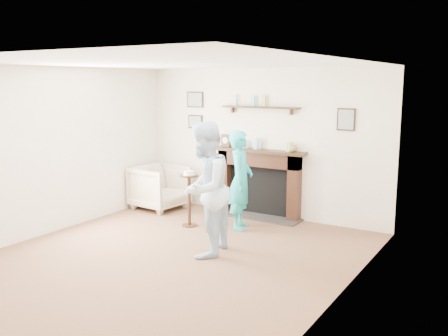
{
  "coord_description": "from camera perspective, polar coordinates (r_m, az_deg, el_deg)",
  "views": [
    {
      "loc": [
        3.83,
        -5.0,
        2.27
      ],
      "look_at": [
        0.23,
        0.9,
        1.07
      ],
      "focal_mm": 40.0,
      "sensor_mm": 36.0,
      "label": 1
    }
  ],
  "objects": [
    {
      "name": "room_shell",
      "position": [
        6.89,
        -2.56,
        4.44
      ],
      "size": [
        4.54,
        5.02,
        2.52
      ],
      "color": "beige",
      "rests_on": "ground"
    },
    {
      "name": "ground",
      "position": [
        6.69,
        -5.79,
        -10.05
      ],
      "size": [
        5.0,
        5.0,
        0.0
      ],
      "primitive_type": "plane",
      "color": "brown",
      "rests_on": "ground"
    },
    {
      "name": "man",
      "position": [
        6.76,
        -2.18,
        -9.81
      ],
      "size": [
        0.84,
        0.98,
        1.77
      ],
      "primitive_type": "imported",
      "rotation": [
        0.0,
        0.0,
        -1.36
      ],
      "color": "silver",
      "rests_on": "ground"
    },
    {
      "name": "pedestal_table",
      "position": [
        7.89,
        -4.01,
        -2.52
      ],
      "size": [
        0.3,
        0.3,
        0.95
      ],
      "color": "black",
      "rests_on": "ground"
    },
    {
      "name": "woman",
      "position": [
        7.9,
        1.87,
        -6.87
      ],
      "size": [
        0.53,
        0.65,
        1.54
      ],
      "primitive_type": "imported",
      "rotation": [
        0.0,
        0.0,
        1.9
      ],
      "color": "#1FA8B4",
      "rests_on": "ground"
    },
    {
      "name": "armchair",
      "position": [
        9.15,
        -7.29,
        -4.6
      ],
      "size": [
        0.94,
        0.92,
        0.79
      ],
      "primitive_type": "imported",
      "rotation": [
        0.0,
        0.0,
        1.47
      ],
      "color": "tan",
      "rests_on": "ground"
    }
  ]
}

